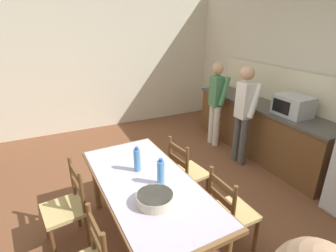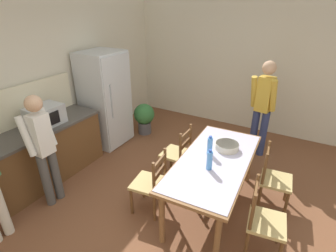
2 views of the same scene
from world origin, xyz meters
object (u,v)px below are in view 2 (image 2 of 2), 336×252
(chair_side_near_left, at_px, (263,221))
(chair_side_far_left, at_px, (151,183))
(chair_side_near_right, at_px, (273,179))
(bottle_off_centre, at_px, (210,146))
(chair_side_far_right, at_px, (178,153))
(person_at_counter, at_px, (43,146))
(serving_bowl, at_px, (227,146))
(potted_plant, at_px, (144,117))
(person_by_table, at_px, (263,105))
(dining_table, at_px, (214,165))
(refrigerator, at_px, (105,99))
(bottle_near_centre, at_px, (210,160))
(microwave, at_px, (45,116))

(chair_side_near_left, bearing_deg, chair_side_far_left, 84.33)
(chair_side_near_right, bearing_deg, bottle_off_centre, 108.20)
(chair_side_far_right, distance_m, person_at_counter, 1.94)
(serving_bowl, bearing_deg, potted_plant, 62.82)
(person_by_table, bearing_deg, chair_side_near_left, 24.71)
(dining_table, relative_size, chair_side_far_right, 2.10)
(refrigerator, relative_size, person_at_counter, 1.13)
(dining_table, height_order, chair_side_near_right, chair_side_near_right)
(serving_bowl, height_order, potted_plant, serving_bowl)
(bottle_near_centre, xyz_separation_m, person_by_table, (2.01, -0.20, 0.07))
(chair_side_far_right, bearing_deg, person_by_table, 144.21)
(refrigerator, height_order, potted_plant, refrigerator)
(dining_table, xyz_separation_m, bottle_near_centre, (-0.23, -0.01, 0.21))
(person_at_counter, bearing_deg, bottle_near_centre, -159.53)
(dining_table, bearing_deg, potted_plant, 55.65)
(dining_table, bearing_deg, chair_side_near_left, -117.84)
(chair_side_near_right, bearing_deg, chair_side_far_left, 116.87)
(bottle_off_centre, bearing_deg, person_by_table, -10.79)
(chair_side_near_right, height_order, chair_side_near_left, same)
(dining_table, height_order, chair_side_far_left, chair_side_far_left)
(microwave, height_order, chair_side_far_left, microwave)
(refrigerator, xyz_separation_m, chair_side_far_left, (-1.22, -1.82, -0.47))
(bottle_off_centre, relative_size, person_by_table, 0.15)
(dining_table, xyz_separation_m, chair_side_near_left, (-0.39, -0.74, -0.26))
(refrigerator, bearing_deg, microwave, 179.17)
(chair_side_far_right, bearing_deg, chair_side_near_right, 91.18)
(chair_side_near_right, height_order, potted_plant, chair_side_near_right)
(person_by_table, bearing_deg, chair_side_far_left, -11.32)
(chair_side_far_left, bearing_deg, bottle_off_centre, 124.79)
(chair_side_near_right, bearing_deg, person_at_counter, 112.05)
(dining_table, distance_m, chair_side_far_left, 0.87)
(refrigerator, distance_m, bottle_near_centre, 2.73)
(bottle_off_centre, relative_size, person_at_counter, 0.17)
(bottle_near_centre, distance_m, person_by_table, 2.02)
(bottle_near_centre, xyz_separation_m, serving_bowl, (0.57, -0.04, -0.07))
(chair_side_near_right, bearing_deg, dining_table, 116.91)
(bottle_near_centre, bearing_deg, person_at_counter, 110.47)
(chair_side_near_left, relative_size, potted_plant, 1.36)
(refrigerator, distance_m, microwave, 1.31)
(chair_side_near_right, relative_size, chair_side_far_right, 1.00)
(microwave, distance_m, potted_plant, 2.13)
(potted_plant, bearing_deg, dining_table, -124.35)
(chair_side_far_left, xyz_separation_m, person_at_counter, (-0.54, 1.32, 0.46))
(serving_bowl, relative_size, potted_plant, 0.48)
(person_by_table, bearing_deg, dining_table, 4.20)
(microwave, xyz_separation_m, bottle_off_centre, (0.62, -2.43, -0.15))
(chair_side_near_right, xyz_separation_m, potted_plant, (0.98, 2.80, -0.06))
(serving_bowl, distance_m, person_by_table, 1.46)
(chair_side_near_left, bearing_deg, serving_bowl, 35.74)
(serving_bowl, height_order, person_at_counter, person_at_counter)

